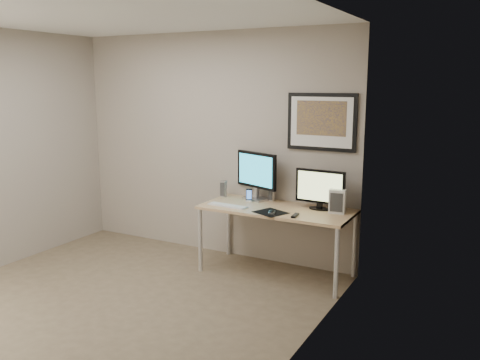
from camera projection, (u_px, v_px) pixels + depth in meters
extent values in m
plane|color=brown|center=(120.00, 302.00, 4.77)|extent=(3.60, 3.60, 0.00)
plane|color=white|center=(106.00, 13.00, 4.27)|extent=(3.60, 3.60, 0.00)
plane|color=gray|center=(212.00, 145.00, 5.99)|extent=(3.60, 0.00, 3.60)
plane|color=gray|center=(302.00, 185.00, 3.68)|extent=(0.00, 3.40, 3.40)
cube|color=#986949|center=(277.00, 209.00, 5.34)|extent=(1.60, 0.70, 0.03)
cylinder|color=silver|center=(200.00, 240.00, 5.49)|extent=(0.04, 0.04, 0.70)
cylinder|color=silver|center=(228.00, 226.00, 6.03)|extent=(0.04, 0.04, 0.70)
cylinder|color=silver|center=(336.00, 263.00, 4.78)|extent=(0.04, 0.04, 0.70)
cylinder|color=silver|center=(354.00, 245.00, 5.32)|extent=(0.04, 0.04, 0.70)
cube|color=black|center=(322.00, 122.00, 5.29)|extent=(0.75, 0.03, 0.60)
cube|color=silver|center=(321.00, 122.00, 5.27)|extent=(0.67, 0.00, 0.52)
cube|color=gold|center=(321.00, 118.00, 5.26)|extent=(0.54, 0.00, 0.36)
cube|color=#AEAEB3|center=(256.00, 199.00, 5.71)|extent=(0.32, 0.27, 0.02)
cube|color=#AEAEB3|center=(256.00, 193.00, 5.70)|extent=(0.06, 0.06, 0.12)
cube|color=black|center=(257.00, 170.00, 5.65)|extent=(0.57, 0.24, 0.40)
cube|color=teal|center=(256.00, 170.00, 5.63)|extent=(0.49, 0.19, 0.34)
cube|color=black|center=(319.00, 209.00, 5.26)|extent=(0.23, 0.14, 0.02)
cube|color=black|center=(320.00, 205.00, 5.25)|extent=(0.05, 0.04, 0.05)
cube|color=black|center=(320.00, 187.00, 5.22)|extent=(0.53, 0.06, 0.35)
cube|color=#BCC87E|center=(320.00, 187.00, 5.20)|extent=(0.48, 0.03, 0.30)
cylinder|color=#AEAEB3|center=(224.00, 189.00, 5.83)|extent=(0.08, 0.08, 0.19)
cylinder|color=#AEAEB3|center=(272.00, 194.00, 5.64)|extent=(0.07, 0.07, 0.16)
cube|color=black|center=(249.00, 195.00, 5.59)|extent=(0.09, 0.09, 0.15)
cube|color=silver|center=(228.00, 206.00, 5.40)|extent=(0.46, 0.15, 0.02)
cube|color=black|center=(271.00, 212.00, 5.14)|extent=(0.37, 0.35, 0.00)
ellipsoid|color=black|center=(272.00, 212.00, 5.09)|extent=(0.08, 0.11, 0.03)
cube|color=black|center=(295.00, 215.00, 5.00)|extent=(0.06, 0.16, 0.02)
cube|color=silver|center=(337.00, 201.00, 5.11)|extent=(0.17, 0.14, 0.24)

